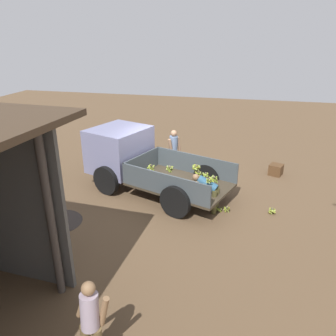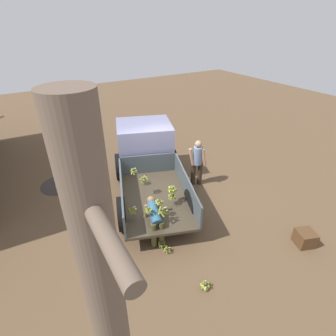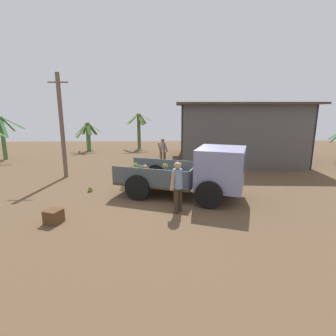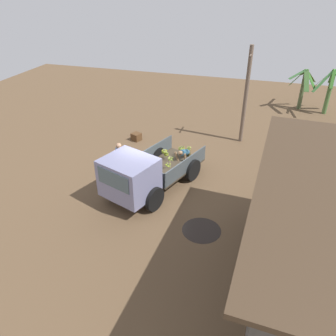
% 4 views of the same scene
% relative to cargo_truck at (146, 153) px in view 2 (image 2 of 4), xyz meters
% --- Properties ---
extents(ground, '(36.00, 36.00, 0.00)m').
position_rel_cargo_truck_xyz_m(ground, '(-1.23, 0.31, -1.07)').
color(ground, brown).
extents(mud_patch_0, '(1.40, 1.40, 0.01)m').
position_rel_cargo_truck_xyz_m(mud_patch_0, '(1.24, 2.87, -1.07)').
color(mud_patch_0, black).
rests_on(mud_patch_0, ground).
extents(cargo_truck, '(5.22, 3.46, 1.99)m').
position_rel_cargo_truck_xyz_m(cargo_truck, '(0.00, 0.00, 0.00)').
color(cargo_truck, '#3D3325').
rests_on(cargo_truck, ground).
extents(person_foreground_visitor, '(0.51, 0.59, 1.71)m').
position_rel_cargo_truck_xyz_m(person_foreground_visitor, '(-1.22, -1.35, -0.12)').
color(person_foreground_visitor, '#34271B').
rests_on(person_foreground_visitor, ground).
extents(person_worker_loading, '(0.85, 0.68, 1.11)m').
position_rel_cargo_truck_xyz_m(person_worker_loading, '(-2.82, 1.18, -0.38)').
color(person_worker_loading, '#4A4523').
rests_on(person_worker_loading, ground).
extents(banana_bunch_on_ground_0, '(0.21, 0.21, 0.18)m').
position_rel_cargo_truck_xyz_m(banana_bunch_on_ground_0, '(-3.42, 1.16, -0.97)').
color(banana_bunch_on_ground_0, brown).
rests_on(banana_bunch_on_ground_0, ground).
extents(banana_bunch_on_ground_1, '(0.22, 0.23, 0.19)m').
position_rel_cargo_truck_xyz_m(banana_bunch_on_ground_1, '(-4.74, 0.96, -0.97)').
color(banana_bunch_on_ground_1, brown).
rests_on(banana_bunch_on_ground_1, ground).
extents(banana_bunch_on_ground_2, '(0.20, 0.21, 0.17)m').
position_rel_cargo_truck_xyz_m(banana_bunch_on_ground_2, '(-3.19, 1.19, -0.98)').
color(banana_bunch_on_ground_2, brown).
rests_on(banana_bunch_on_ground_2, ground).
extents(wooden_crate_0, '(0.58, 0.58, 0.41)m').
position_rel_cargo_truck_xyz_m(wooden_crate_0, '(-5.02, -2.10, -0.87)').
color(wooden_crate_0, '#52351E').
rests_on(wooden_crate_0, ground).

